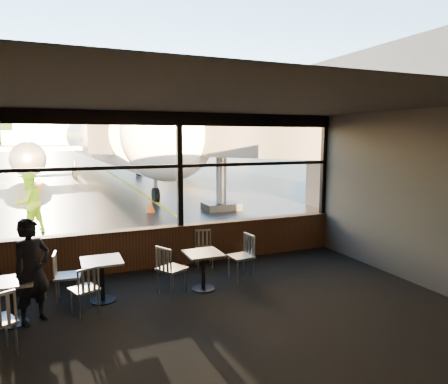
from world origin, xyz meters
TOP-DOWN VIEW (x-y plane):
  - ground_plane at (0.00, 120.00)m, footprint 520.00×520.00m
  - carpet_floor at (0.00, -3.00)m, footprint 8.00×6.00m
  - ceiling at (0.00, -3.00)m, footprint 8.00×6.00m
  - wall_right at (4.00, -3.00)m, footprint 0.04×6.00m
  - wall_back at (0.00, -6.00)m, footprint 8.00×0.04m
  - window_sill at (0.00, 0.00)m, footprint 8.00×0.28m
  - window_header at (0.00, 0.00)m, footprint 8.00×0.18m
  - mullion_centre at (0.00, 0.00)m, footprint 0.12×0.12m
  - mullion_right at (3.95, 0.00)m, footprint 0.12×0.12m
  - window_transom at (0.00, 0.00)m, footprint 8.00×0.10m
  - airliner at (1.00, 21.83)m, footprint 32.78×38.72m
  - jet_bridge at (3.60, 5.50)m, footprint 8.66×10.58m
  - cafe_table_near at (-0.05, -1.70)m, footprint 0.68×0.68m
  - cafe_table_mid at (-1.91, -1.53)m, footprint 0.70×0.70m
  - cafe_table_left at (-3.32, -1.92)m, footprint 0.65×0.65m
  - chair_near_e at (0.87, -1.45)m, footprint 0.57×0.57m
  - chair_near_w at (-0.66, -1.66)m, footprint 0.70×0.70m
  - chair_near_n at (0.44, -0.40)m, footprint 0.54×0.54m
  - chair_mid_s at (-2.25, -1.96)m, footprint 0.60×0.60m
  - chair_mid_w at (-2.49, -1.27)m, footprint 0.55×0.55m
  - passenger at (-3.01, -1.97)m, footprint 0.74×0.69m
  - ground_crew at (-3.44, 4.75)m, footprint 1.16×1.13m
  - cone_nose at (0.76, 6.79)m, footprint 0.34×0.34m
  - cone_wing at (-3.76, 19.43)m, footprint 0.37×0.37m
  - terminal_annex at (10.00, 2.50)m, footprint 5.00×7.00m
  - hangar_mid at (0.00, 185.00)m, footprint 38.00×15.00m
  - hangar_right at (60.00, 178.00)m, footprint 50.00×20.00m
  - fuel_tank_b at (-20.00, 182.00)m, footprint 8.00×8.00m
  - fuel_tank_c at (-10.00, 182.00)m, footprint 8.00×8.00m
  - treeline at (0.00, 210.00)m, footprint 360.00×3.00m

SIDE VIEW (x-z plane):
  - ground_plane at x=0.00m, z-range 0.00..0.00m
  - carpet_floor at x=0.00m, z-range 0.01..0.01m
  - cone_nose at x=0.76m, z-range 0.00..0.47m
  - cone_wing at x=-3.76m, z-range 0.00..0.51m
  - cafe_table_left at x=-3.32m, z-range 0.00..0.72m
  - cafe_table_near at x=-0.05m, z-range 0.00..0.74m
  - cafe_table_mid at x=-1.91m, z-range 0.00..0.77m
  - chair_near_n at x=0.44m, z-range 0.00..0.85m
  - chair_mid_s at x=-2.25m, z-range 0.00..0.85m
  - window_sill at x=0.00m, z-range 0.00..0.90m
  - chair_mid_w at x=-2.49m, z-range 0.00..0.92m
  - chair_near_w at x=-0.66m, z-range 0.00..0.95m
  - chair_near_e at x=0.87m, z-range 0.00..0.95m
  - passenger at x=-3.01m, z-range 0.00..1.69m
  - ground_crew at x=-3.44m, z-range 0.00..1.89m
  - wall_right at x=4.00m, z-range 0.00..3.50m
  - wall_back at x=0.00m, z-range 0.00..3.50m
  - mullion_centre at x=0.00m, z-range 0.90..3.50m
  - mullion_right at x=3.95m, z-range 0.90..3.50m
  - window_transom at x=0.00m, z-range 2.26..2.34m
  - jet_bridge at x=3.60m, z-range 0.00..4.62m
  - terminal_annex at x=10.00m, z-range 0.00..6.00m
  - fuel_tank_b at x=-20.00m, z-range 0.00..6.00m
  - fuel_tank_c at x=-10.00m, z-range 0.00..6.00m
  - window_header at x=0.00m, z-range 3.20..3.50m
  - ceiling at x=0.00m, z-range 3.48..3.52m
  - hangar_mid at x=0.00m, z-range 0.00..10.00m
  - airliner at x=1.00m, z-range 0.00..11.41m
  - hangar_right at x=60.00m, z-range 0.00..12.00m
  - treeline at x=0.00m, z-range 0.00..12.00m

